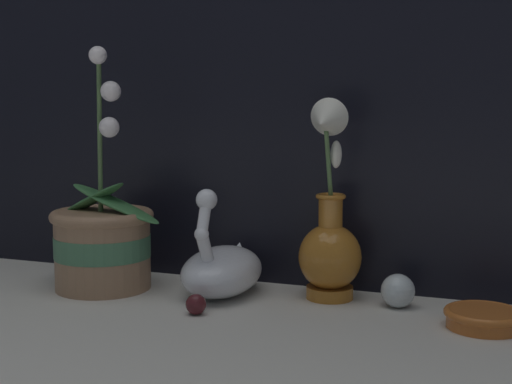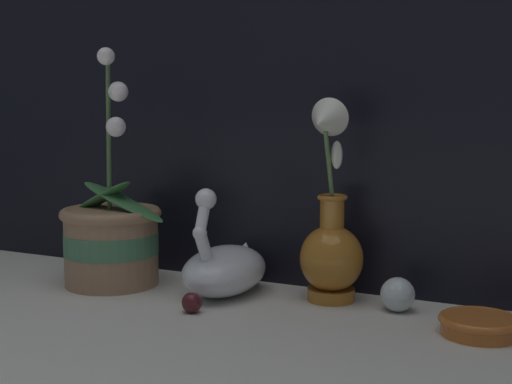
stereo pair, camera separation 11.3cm
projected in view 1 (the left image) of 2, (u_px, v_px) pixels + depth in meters
The scene contains 7 objects.
ground_plane at pixel (242, 324), 1.03m from camera, with size 2.80×2.80×0.00m, color beige.
orchid_potted_plant at pixel (103, 240), 1.22m from camera, with size 0.23×0.18×0.41m.
swan_figurine at pixel (223, 268), 1.18m from camera, with size 0.12×0.20×0.19m.
blue_vase at pixel (329, 239), 1.15m from camera, with size 0.10×0.13×0.33m.
glass_sphere at pixel (398, 291), 1.11m from camera, with size 0.05×0.05×0.05m.
amber_dish at pixel (484, 317), 1.01m from camera, with size 0.11×0.11×0.03m.
glass_bauble at pixel (196, 304), 1.07m from camera, with size 0.03×0.03×0.03m.
Camera 1 is at (0.37, -0.93, 0.31)m, focal length 50.00 mm.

